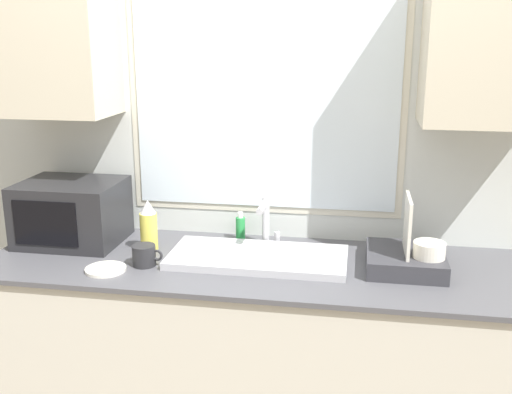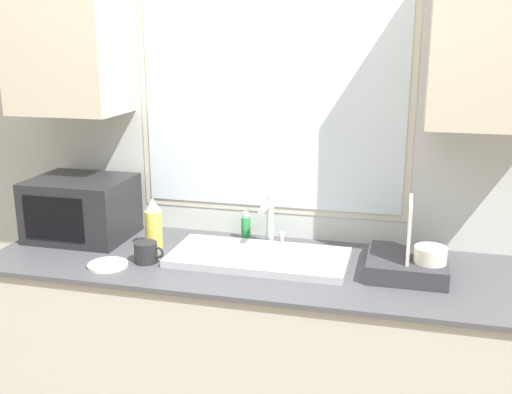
% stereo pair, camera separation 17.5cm
% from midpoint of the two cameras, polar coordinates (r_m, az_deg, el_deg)
% --- Properties ---
extents(countertop, '(2.15, 0.69, 0.90)m').
position_cam_midpoint_polar(countertop, '(2.62, 1.62, -15.37)').
color(countertop, beige).
rests_on(countertop, ground_plane).
extents(wall_back, '(6.00, 0.38, 2.60)m').
position_cam_midpoint_polar(wall_back, '(2.61, 3.38, 6.36)').
color(wall_back, silver).
rests_on(wall_back, ground_plane).
extents(sink_basin, '(0.71, 0.34, 0.03)m').
position_cam_midpoint_polar(sink_basin, '(2.42, 2.36, -5.79)').
color(sink_basin, '#B2B2B7').
rests_on(sink_basin, countertop).
extents(faucet, '(0.08, 0.18, 0.21)m').
position_cam_midpoint_polar(faucet, '(2.54, 3.29, -2.07)').
color(faucet, '#B7B7BC').
rests_on(faucet, countertop).
extents(microwave, '(0.43, 0.35, 0.27)m').
position_cam_midpoint_polar(microwave, '(2.75, -14.56, -1.05)').
color(microwave, '#232326').
rests_on(microwave, countertop).
extents(dish_rack, '(0.30, 0.31, 0.29)m').
position_cam_midpoint_polar(dish_rack, '(2.38, 16.47, -5.90)').
color(dish_rack, '#333338').
rests_on(dish_rack, countertop).
extents(spray_bottle, '(0.07, 0.07, 0.22)m').
position_cam_midpoint_polar(spray_bottle, '(2.56, -7.82, -2.59)').
color(spray_bottle, '#D8CC4C').
rests_on(spray_bottle, countertop).
extents(soap_bottle, '(0.04, 0.04, 0.13)m').
position_cam_midpoint_polar(soap_bottle, '(2.65, 0.91, -2.96)').
color(soap_bottle, '#268C3F').
rests_on(soap_bottle, countertop).
extents(mug_near_sink, '(0.12, 0.09, 0.08)m').
position_cam_midpoint_polar(mug_near_sink, '(2.42, -8.39, -5.26)').
color(mug_near_sink, '#262628').
rests_on(mug_near_sink, countertop).
extents(small_plate, '(0.16, 0.16, 0.01)m').
position_cam_midpoint_polar(small_plate, '(2.42, -11.94, -6.37)').
color(small_plate, silver).
rests_on(small_plate, countertop).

